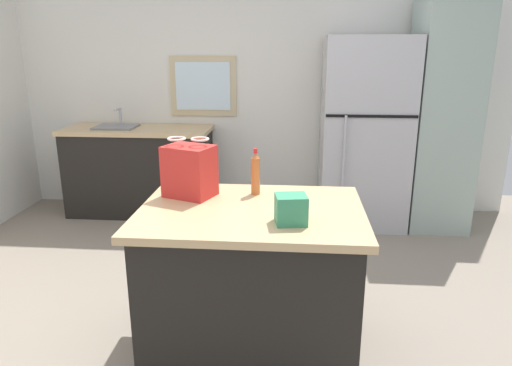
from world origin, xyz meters
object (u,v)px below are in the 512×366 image
object	(u,v)px
refrigerator	(364,133)
small_box	(291,209)
bottle	(256,174)
tall_cabinet	(441,116)
kitchen_island	(251,282)
shopping_bag	(190,171)

from	to	relation	value
refrigerator	small_box	size ratio (longest dim) A/B	12.03
refrigerator	bottle	bearing A→B (deg)	-114.80
tall_cabinet	refrigerator	bearing A→B (deg)	-179.98
kitchen_island	bottle	size ratio (longest dim) A/B	4.41
shopping_bag	refrigerator	bearing A→B (deg)	57.59
shopping_bag	bottle	bearing A→B (deg)	9.53
small_box	refrigerator	bearing A→B (deg)	74.05
kitchen_island	refrigerator	world-z (taller)	refrigerator
refrigerator	tall_cabinet	xyz separation A→B (m)	(0.69, 0.00, 0.17)
kitchen_island	shopping_bag	xyz separation A→B (m)	(-0.36, 0.19, 0.57)
kitchen_island	shopping_bag	bearing A→B (deg)	152.90
kitchen_island	bottle	world-z (taller)	bottle
refrigerator	small_box	distance (m)	2.42
shopping_bag	small_box	size ratio (longest dim) A/B	2.27
bottle	small_box	bearing A→B (deg)	-64.91
shopping_bag	bottle	world-z (taller)	shopping_bag
small_box	bottle	bearing A→B (deg)	115.09
tall_cabinet	kitchen_island	bearing A→B (deg)	-126.23
tall_cabinet	small_box	bearing A→B (deg)	-120.21
bottle	kitchen_island	bearing A→B (deg)	-90.39
shopping_bag	small_box	xyz separation A→B (m)	(0.57, -0.38, -0.08)
kitchen_island	tall_cabinet	xyz separation A→B (m)	(1.56, 2.13, 0.62)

